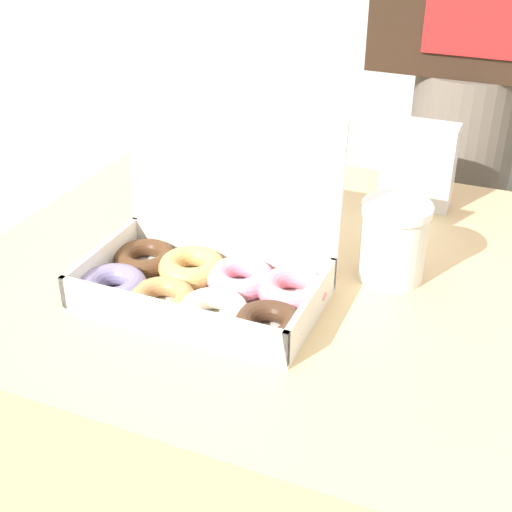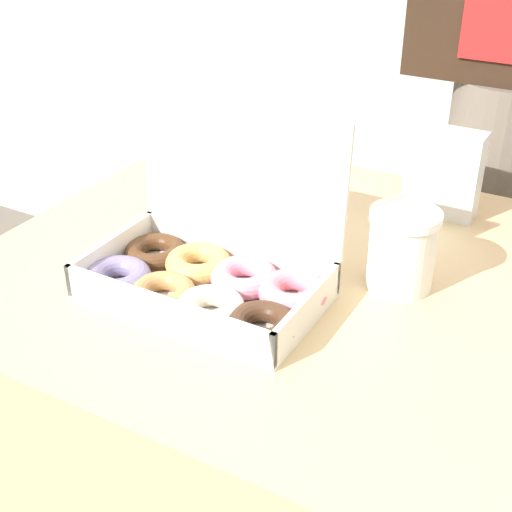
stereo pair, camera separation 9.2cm
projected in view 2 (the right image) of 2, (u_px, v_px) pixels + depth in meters
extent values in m
cube|color=tan|center=(298.00, 457.00, 1.24)|extent=(0.94, 0.79, 0.77)
cube|color=white|center=(204.00, 296.00, 0.98)|extent=(0.32, 0.19, 0.01)
cube|color=white|center=(113.00, 251.00, 1.03)|extent=(0.01, 0.19, 0.05)
cube|color=white|center=(307.00, 311.00, 0.90)|extent=(0.01, 0.19, 0.05)
cube|color=white|center=(164.00, 313.00, 0.90)|extent=(0.32, 0.01, 0.05)
cube|color=white|center=(238.00, 250.00, 1.04)|extent=(0.32, 0.01, 0.05)
cube|color=white|center=(240.00, 172.00, 0.99)|extent=(0.32, 0.02, 0.19)
torus|color=slate|center=(117.00, 278.00, 0.99)|extent=(0.12, 0.12, 0.03)
torus|color=#4C2D19|center=(155.00, 252.00, 1.05)|extent=(0.13, 0.13, 0.03)
torus|color=#B27F4C|center=(162.00, 293.00, 0.96)|extent=(0.13, 0.13, 0.03)
torus|color=tan|center=(198.00, 263.00, 1.02)|extent=(0.10, 0.10, 0.03)
torus|color=silver|center=(210.00, 308.00, 0.92)|extent=(0.10, 0.10, 0.03)
torus|color=pink|center=(244.00, 277.00, 0.99)|extent=(0.10, 0.10, 0.03)
torus|color=#422819|center=(261.00, 325.00, 0.89)|extent=(0.12, 0.12, 0.03)
torus|color=pink|center=(293.00, 292.00, 0.96)|extent=(0.13, 0.13, 0.03)
cylinder|color=silver|center=(401.00, 253.00, 0.98)|extent=(0.09, 0.09, 0.10)
cylinder|color=white|center=(406.00, 216.00, 0.96)|extent=(0.10, 0.10, 0.01)
cube|color=silver|center=(443.00, 173.00, 1.17)|extent=(0.12, 0.05, 0.15)
cylinder|color=#665B51|center=(475.00, 288.00, 1.56)|extent=(0.21, 0.21, 0.94)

